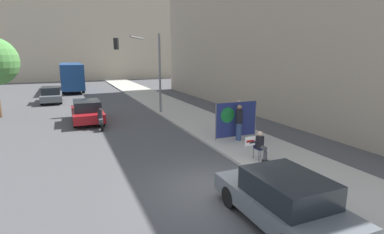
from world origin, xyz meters
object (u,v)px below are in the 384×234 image
protest_banner (236,119)px  traffic_light_pole (143,59)px  pedestrian_behind (239,116)px  car_on_road_midblock (51,95)px  jogger_on_sidewalk (239,122)px  car_on_road_nearest (87,111)px  motorcycle_on_road (100,120)px  seated_protester (260,145)px  parked_car_curbside (284,199)px  city_bus_on_road (71,75)px

protest_banner → traffic_light_pole: size_ratio=0.42×
traffic_light_pole → pedestrian_behind: bearing=-69.2°
car_on_road_midblock → jogger_on_sidewalk: bearing=-63.0°
car_on_road_nearest → motorcycle_on_road: size_ratio=2.22×
seated_protester → protest_banner: 3.36m
jogger_on_sidewalk → pedestrian_behind: bearing=-126.0°
pedestrian_behind → protest_banner: (-0.68, -0.82, 0.06)m
seated_protester → pedestrian_behind: pedestrian_behind is taller
motorcycle_on_road → pedestrian_behind: bearing=-33.9°
pedestrian_behind → protest_banner: 1.07m
pedestrian_behind → car_on_road_nearest: (-7.50, 6.83, -0.34)m
protest_banner → car_on_road_midblock: (-9.30, 17.77, -0.39)m
traffic_light_pole → car_on_road_midblock: bearing=128.5°
parked_car_curbside → car_on_road_midblock: 25.92m
parked_car_curbside → motorcycle_on_road: (-3.24, 12.83, -0.17)m
parked_car_curbside → car_on_road_nearest: size_ratio=0.91×
car_on_road_midblock → traffic_light_pole: bearing=-51.5°
pedestrian_behind → parked_car_curbside: size_ratio=0.44×
traffic_light_pole → car_on_road_midblock: 11.41m
jogger_on_sidewalk → motorcycle_on_road: size_ratio=0.89×
pedestrian_behind → protest_banner: size_ratio=0.76×
parked_car_curbside → car_on_road_midblock: car_on_road_midblock is taller
car_on_road_midblock → city_bus_on_road: size_ratio=0.42×
parked_car_curbside → city_bus_on_road: bearing=96.9°
jogger_on_sidewalk → pedestrian_behind: (0.73, 1.21, 0.01)m
car_on_road_midblock → motorcycle_on_road: 12.69m
motorcycle_on_road → car_on_road_nearest: bearing=105.3°
pedestrian_behind → traffic_light_pole: size_ratio=0.32×
seated_protester → protest_banner: protest_banner is taller
traffic_light_pole → motorcycle_on_road: (-3.71, -3.76, -3.53)m
car_on_road_nearest → car_on_road_midblock: car_on_road_midblock is taller
seated_protester → pedestrian_behind: 4.34m
seated_protester → parked_car_curbside: 4.67m
parked_car_curbside → car_on_road_nearest: bearing=104.3°
traffic_light_pole → car_on_road_midblock: (-6.79, 8.55, -3.34)m
parked_car_curbside → motorcycle_on_road: size_ratio=2.01×
jogger_on_sidewalk → car_on_road_midblock: 20.38m
jogger_on_sidewalk → parked_car_curbside: jogger_on_sidewalk is taller
car_on_road_nearest → city_bus_on_road: size_ratio=0.42×
pedestrian_behind → car_on_road_midblock: size_ratio=0.41×
protest_banner → car_on_road_midblock: bearing=117.6°
city_bus_on_road → jogger_on_sidewalk: bearing=-75.6°
jogger_on_sidewalk → protest_banner: 0.40m
protest_banner → car_on_road_midblock: protest_banner is taller
parked_car_curbside → car_on_road_nearest: car_on_road_nearest is taller
city_bus_on_road → car_on_road_nearest: bearing=-88.9°
car_on_road_midblock → motorcycle_on_road: size_ratio=2.19×
pedestrian_behind → protest_banner: protest_banner is taller
pedestrian_behind → city_bus_on_road: 27.89m
traffic_light_pole → car_on_road_midblock: traffic_light_pole is taller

